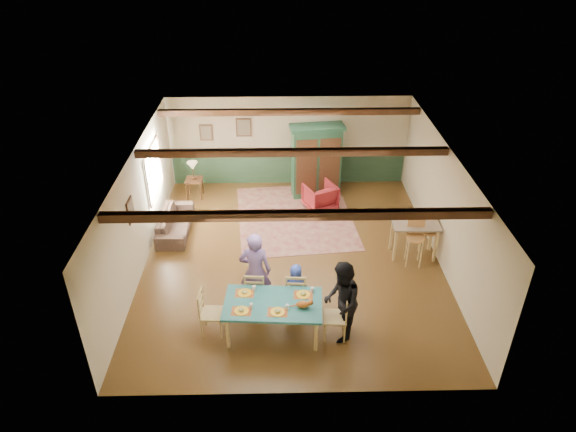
{
  "coord_description": "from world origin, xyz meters",
  "views": [
    {
      "loc": [
        -0.32,
        -10.06,
        7.31
      ],
      "look_at": [
        -0.1,
        0.08,
        1.15
      ],
      "focal_mm": 32.0,
      "sensor_mm": 36.0,
      "label": 1
    }
  ],
  "objects_px": {
    "armchair": "(320,196)",
    "table_lamp": "(193,171)",
    "dining_chair_end_left": "(212,313)",
    "armoire": "(316,161)",
    "dining_chair_far_left": "(256,289)",
    "bar_stool_left": "(415,243)",
    "person_woman": "(341,302)",
    "person_child": "(296,287)",
    "counter_table": "(413,240)",
    "person_man": "(255,271)",
    "dining_table": "(273,318)",
    "bar_stool_right": "(428,235)",
    "dining_chair_end_right": "(335,316)",
    "end_table": "(195,188)",
    "dining_chair_far_right": "(296,290)",
    "cat": "(303,304)",
    "sofa": "(175,222)"
  },
  "relations": [
    {
      "from": "dining_chair_end_left",
      "to": "armoire",
      "type": "relative_size",
      "value": 0.47
    },
    {
      "from": "bar_stool_left",
      "to": "dining_chair_end_right",
      "type": "bearing_deg",
      "value": -123.98
    },
    {
      "from": "table_lamp",
      "to": "armoire",
      "type": "bearing_deg",
      "value": 1.75
    },
    {
      "from": "dining_chair_far_right",
      "to": "person_woman",
      "type": "relative_size",
      "value": 0.58
    },
    {
      "from": "person_man",
      "to": "sofa",
      "type": "bearing_deg",
      "value": -49.41
    },
    {
      "from": "cat",
      "to": "counter_table",
      "type": "bearing_deg",
      "value": 48.27
    },
    {
      "from": "armoire",
      "to": "bar_stool_right",
      "type": "distance_m",
      "value": 4.02
    },
    {
      "from": "sofa",
      "to": "bar_stool_left",
      "type": "height_order",
      "value": "bar_stool_left"
    },
    {
      "from": "end_table",
      "to": "table_lamp",
      "type": "distance_m",
      "value": 0.56
    },
    {
      "from": "dining_table",
      "to": "dining_chair_far_left",
      "type": "height_order",
      "value": "dining_chair_far_left"
    },
    {
      "from": "armoire",
      "to": "bar_stool_left",
      "type": "distance_m",
      "value": 4.08
    },
    {
      "from": "person_woman",
      "to": "armoire",
      "type": "distance_m",
      "value": 5.84
    },
    {
      "from": "dining_chair_far_right",
      "to": "counter_table",
      "type": "bearing_deg",
      "value": -143.27
    },
    {
      "from": "person_child",
      "to": "armchair",
      "type": "height_order",
      "value": "person_child"
    },
    {
      "from": "dining_chair_end_right",
      "to": "end_table",
      "type": "distance_m",
      "value": 6.71
    },
    {
      "from": "counter_table",
      "to": "end_table",
      "type": "bearing_deg",
      "value": 151.6
    },
    {
      "from": "dining_chair_end_left",
      "to": "dining_chair_far_left",
      "type": "bearing_deg",
      "value": -46.17
    },
    {
      "from": "armchair",
      "to": "table_lamp",
      "type": "xyz_separation_m",
      "value": [
        -3.58,
        0.72,
        0.48
      ]
    },
    {
      "from": "person_child",
      "to": "sofa",
      "type": "distance_m",
      "value": 4.26
    },
    {
      "from": "dining_chair_end_right",
      "to": "end_table",
      "type": "xyz_separation_m",
      "value": [
        -3.49,
        5.72,
        -0.21
      ]
    },
    {
      "from": "dining_chair_far_left",
      "to": "person_man",
      "type": "xyz_separation_m",
      "value": [
        0.01,
        0.08,
        0.4
      ]
    },
    {
      "from": "table_lamp",
      "to": "bar_stool_left",
      "type": "height_order",
      "value": "bar_stool_left"
    },
    {
      "from": "person_man",
      "to": "person_woman",
      "type": "height_order",
      "value": "person_man"
    },
    {
      "from": "dining_chair_end_left",
      "to": "bar_stool_left",
      "type": "bearing_deg",
      "value": -60.3
    },
    {
      "from": "dining_chair_far_left",
      "to": "bar_stool_left",
      "type": "relative_size",
      "value": 0.85
    },
    {
      "from": "person_child",
      "to": "bar_stool_left",
      "type": "bearing_deg",
      "value": -148.91
    },
    {
      "from": "person_man",
      "to": "bar_stool_left",
      "type": "bearing_deg",
      "value": -155.26
    },
    {
      "from": "dining_chair_end_left",
      "to": "counter_table",
      "type": "xyz_separation_m",
      "value": [
        4.55,
        2.51,
        -0.04
      ]
    },
    {
      "from": "cat",
      "to": "table_lamp",
      "type": "height_order",
      "value": "table_lamp"
    },
    {
      "from": "sofa",
      "to": "counter_table",
      "type": "height_order",
      "value": "counter_table"
    },
    {
      "from": "end_table",
      "to": "sofa",
      "type": "bearing_deg",
      "value": -98.08
    },
    {
      "from": "bar_stool_left",
      "to": "end_table",
      "type": "bearing_deg",
      "value": 156.55
    },
    {
      "from": "armchair",
      "to": "end_table",
      "type": "bearing_deg",
      "value": -35.95
    },
    {
      "from": "person_woman",
      "to": "person_child",
      "type": "height_order",
      "value": "person_woman"
    },
    {
      "from": "person_man",
      "to": "armchair",
      "type": "xyz_separation_m",
      "value": [
        1.65,
        4.06,
        -0.53
      ]
    },
    {
      "from": "table_lamp",
      "to": "bar_stool_right",
      "type": "xyz_separation_m",
      "value": [
        6.0,
        -3.01,
        -0.3
      ]
    },
    {
      "from": "dining_chair_end_right",
      "to": "bar_stool_right",
      "type": "relative_size",
      "value": 0.91
    },
    {
      "from": "person_woman",
      "to": "table_lamp",
      "type": "bearing_deg",
      "value": -144.1
    },
    {
      "from": "dining_chair_end_left",
      "to": "armoire",
      "type": "bearing_deg",
      "value": -19.31
    },
    {
      "from": "person_man",
      "to": "counter_table",
      "type": "height_order",
      "value": "person_man"
    },
    {
      "from": "dining_chair_far_right",
      "to": "dining_chair_end_left",
      "type": "bearing_deg",
      "value": 24.92
    },
    {
      "from": "dining_chair_end_left",
      "to": "cat",
      "type": "xyz_separation_m",
      "value": [
        1.77,
        -0.22,
        0.38
      ]
    },
    {
      "from": "dining_table",
      "to": "bar_stool_left",
      "type": "relative_size",
      "value": 1.6
    },
    {
      "from": "person_woman",
      "to": "person_child",
      "type": "distance_m",
      "value": 1.27
    },
    {
      "from": "counter_table",
      "to": "dining_chair_far_left",
      "type": "bearing_deg",
      "value": -153.99
    },
    {
      "from": "person_man",
      "to": "counter_table",
      "type": "xyz_separation_m",
      "value": [
        3.71,
        1.73,
        -0.44
      ]
    },
    {
      "from": "dining_chair_far_right",
      "to": "sofa",
      "type": "bearing_deg",
      "value": -41.67
    },
    {
      "from": "armchair",
      "to": "bar_stool_right",
      "type": "height_order",
      "value": "bar_stool_right"
    },
    {
      "from": "person_woman",
      "to": "bar_stool_left",
      "type": "height_order",
      "value": "person_woman"
    },
    {
      "from": "dining_chair_far_left",
      "to": "dining_chair_far_right",
      "type": "xyz_separation_m",
      "value": [
        0.83,
        -0.05,
        0.0
      ]
    }
  ]
}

